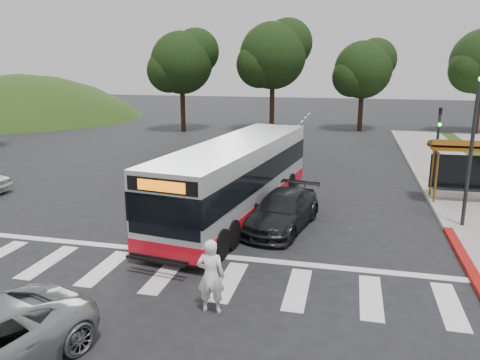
% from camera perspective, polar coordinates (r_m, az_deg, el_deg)
% --- Properties ---
extents(ground, '(140.00, 140.00, 0.00)m').
position_cam_1_polar(ground, '(18.90, -3.38, -5.07)').
color(ground, black).
rests_on(ground, ground).
extents(sidewalk_east, '(4.00, 40.00, 0.12)m').
position_cam_1_polar(sidewalk_east, '(26.47, 25.62, -0.73)').
color(sidewalk_east, gray).
rests_on(sidewalk_east, ground).
extents(curb_east, '(0.30, 40.00, 0.15)m').
position_cam_1_polar(curb_east, '(26.10, 21.34, -0.46)').
color(curb_east, '#9E9991').
rests_on(curb_east, ground).
extents(curb_east_red, '(0.32, 6.00, 0.15)m').
position_cam_1_polar(curb_east_red, '(16.72, 25.78, -8.87)').
color(curb_east_red, maroon).
rests_on(curb_east_red, ground).
extents(hillside_nw, '(44.00, 44.00, 10.00)m').
position_cam_1_polar(hillside_nw, '(60.33, -24.99, 6.90)').
color(hillside_nw, '#254014').
rests_on(hillside_nw, ground).
extents(crosswalk_ladder, '(18.00, 2.60, 0.01)m').
position_cam_1_polar(crosswalk_ladder, '(14.54, -9.15, -11.30)').
color(crosswalk_ladder, silver).
rests_on(crosswalk_ladder, ground).
extents(bus_shelter, '(4.20, 1.60, 2.86)m').
position_cam_1_polar(bus_shelter, '(23.20, 27.16, 2.99)').
color(bus_shelter, '#8F5417').
rests_on(bus_shelter, sidewalk_east).
extents(traffic_signal_ne_tall, '(0.18, 0.37, 6.50)m').
position_cam_1_polar(traffic_signal_ne_tall, '(19.23, 26.62, 5.68)').
color(traffic_signal_ne_tall, black).
rests_on(traffic_signal_ne_tall, ground).
extents(traffic_signal_ne_short, '(0.18, 0.37, 4.00)m').
position_cam_1_polar(traffic_signal_ne_short, '(26.21, 22.97, 4.82)').
color(traffic_signal_ne_short, black).
rests_on(traffic_signal_ne_short, ground).
extents(tree_north_a, '(6.60, 6.15, 10.17)m').
position_cam_1_polar(tree_north_a, '(43.74, 4.15, 15.01)').
color(tree_north_a, black).
rests_on(tree_north_a, ground).
extents(tree_north_b, '(5.72, 5.33, 8.43)m').
position_cam_1_polar(tree_north_b, '(45.15, 14.87, 12.96)').
color(tree_north_b, black).
rests_on(tree_north_b, ground).
extents(tree_north_c, '(6.16, 5.74, 9.30)m').
position_cam_1_polar(tree_north_c, '(43.84, -7.02, 14.12)').
color(tree_north_c, black).
rests_on(tree_north_c, ground).
extents(transit_bus, '(4.23, 12.14, 3.07)m').
position_cam_1_polar(transit_bus, '(19.34, -0.36, 0.15)').
color(transit_bus, silver).
rests_on(transit_bus, ground).
extents(pedestrian, '(0.75, 0.53, 1.96)m').
position_cam_1_polar(pedestrian, '(12.04, -3.58, -11.61)').
color(pedestrian, white).
rests_on(pedestrian, ground).
extents(dark_sedan, '(2.83, 5.08, 1.39)m').
position_cam_1_polar(dark_sedan, '(18.04, 5.18, -3.72)').
color(dark_sedan, black).
rests_on(dark_sedan, ground).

